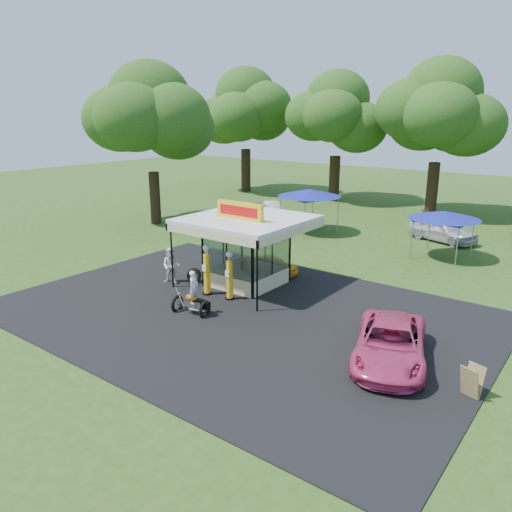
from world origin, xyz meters
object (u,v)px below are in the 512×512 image
Objects in this scene: a_frame_sign at (472,382)px; tent_west at (309,193)px; gas_station_kiosk at (247,250)px; spectator_west at (171,266)px; pink_sedan at (390,343)px; tent_east at (445,215)px; gas_pump_left at (207,271)px; bg_car_c at (443,230)px; kiosk_car at (273,265)px; bg_car_a at (270,211)px; motorcycle at (193,297)px; gas_pump_right at (230,277)px.

a_frame_sign is 0.23× the size of tent_west.
gas_station_kiosk is 3.84m from spectator_west.
pink_sedan is 2.72× the size of spectator_west.
pink_sedan is 14.23m from tent_east.
tent_east is at bearing 62.24° from gas_pump_left.
bg_car_c is at bearing 71.72° from gas_pump_left.
gas_station_kiosk is 1.23× the size of tent_west.
gas_station_kiosk is 12.19m from tent_east.
kiosk_car is 10.13m from tent_west.
a_frame_sign is at bearing -97.79° from bg_car_a.
pink_sedan is 1.17× the size of bg_car_a.
tent_east is at bearing -145.29° from bg_car_c.
pink_sedan is (8.80, -5.57, 0.21)m from kiosk_car.
gas_station_kiosk reaches higher than tent_east.
gas_pump_left is 14.11m from tent_west.
tent_west is (-15.04, 15.44, 2.27)m from a_frame_sign.
spectator_west reaches higher than bg_car_c.
bg_car_a is 13.15m from bg_car_c.
motorcycle is at bearing -175.17° from kiosk_car.
tent_east is (9.59, -0.95, -0.26)m from tent_west.
bg_car_c is 1.14× the size of tent_east.
motorcycle is at bearing 167.39° from pink_sedan.
tent_west is (-3.43, 11.45, 1.00)m from gas_station_kiosk.
kiosk_car is at bearing -69.65° from tent_west.
motorcycle reaches higher than pink_sedan.
kiosk_car is (-0.00, 2.21, -1.30)m from gas_station_kiosk.
gas_station_kiosk is 12.34m from a_frame_sign.
motorcycle is at bearing -75.86° from tent_west.
bg_car_a is 5.47m from tent_west.
bg_car_a is at bearing 157.16° from a_frame_sign.
pink_sedan is at bearing -122.31° from kiosk_car.
a_frame_sign is 26.25m from bg_car_a.
pink_sedan is at bearing -32.47° from spectator_west.
tent_west reaches higher than kiosk_car.
gas_pump_right is at bearing -176.09° from bg_car_c.
kiosk_car is 0.62× the size of bg_car_c.
motorcycle reaches higher than kiosk_car.
gas_pump_right reaches higher than motorcycle.
tent_west is (-3.98, 15.81, 2.01)m from motorcycle.
bg_car_c is at bearing 37.62° from spectator_west.
spectator_west is (-3.76, -0.01, -0.19)m from gas_pump_right.
gas_pump_right reaches higher than bg_car_c.
motorcycle reaches higher than bg_car_c.
bg_car_a reaches higher than pink_sedan.
bg_car_a is (-8.12, 13.33, -1.08)m from gas_station_kiosk.
spectator_west is (-2.51, 0.13, -0.26)m from gas_pump_left.
bg_car_a reaches higher than a_frame_sign.
bg_car_c is at bearing 106.32° from tent_east.
gas_pump_right is 14.28m from tent_west.
gas_pump_left is 14.49m from tent_east.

